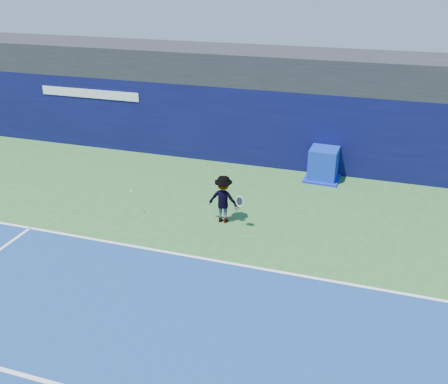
% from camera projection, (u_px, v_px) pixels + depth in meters
% --- Properties ---
extents(ground, '(80.00, 80.00, 0.00)m').
position_uv_depth(ground, '(134.00, 325.00, 10.94)').
color(ground, '#31682F').
rests_on(ground, ground).
extents(baseline, '(24.00, 0.10, 0.01)m').
position_uv_depth(baseline, '(185.00, 255.00, 13.53)').
color(baseline, white).
rests_on(baseline, ground).
extents(stadium_band, '(36.00, 3.00, 1.20)m').
position_uv_depth(stadium_band, '(264.00, 66.00, 19.40)').
color(stadium_band, black).
rests_on(stadium_band, back_wall_assembly).
extents(back_wall_assembly, '(36.00, 1.03, 3.00)m').
position_uv_depth(back_wall_assembly, '(256.00, 125.00, 19.40)').
color(back_wall_assembly, '#0A0B39').
rests_on(back_wall_assembly, ground).
extents(equipment_cart, '(1.28, 1.28, 1.18)m').
position_uv_depth(equipment_cart, '(323.00, 165.00, 18.14)').
color(equipment_cart, '#0C28A8').
rests_on(equipment_cart, ground).
extents(tennis_player, '(1.22, 0.66, 1.50)m').
position_uv_depth(tennis_player, '(224.00, 199.00, 15.05)').
color(tennis_player, white).
rests_on(tennis_player, ground).
extents(tennis_ball, '(0.07, 0.07, 0.07)m').
position_uv_depth(tennis_ball, '(131.00, 191.00, 15.41)').
color(tennis_ball, '#ABD217').
rests_on(tennis_ball, ground).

